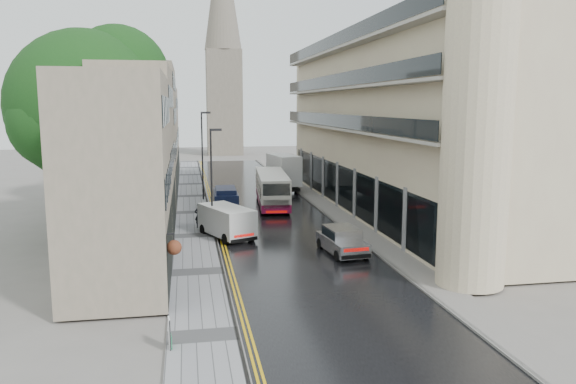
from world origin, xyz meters
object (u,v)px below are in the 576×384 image
object	(u,v)px
cream_bus	(261,195)
pedestrian	(199,216)
tree_far	(116,133)
white_van	(225,228)
silver_hatchback	(338,247)
lamp_post_far	(202,156)
lamp_post_near	(212,183)
navy_van	(216,204)
estate_sign	(169,333)
tree_near	(87,132)
white_lorry	(277,175)

from	to	relation	value
cream_bus	pedestrian	size ratio (longest dim) A/B	6.03
tree_far	white_van	distance (m)	18.92
silver_hatchback	lamp_post_far	world-z (taller)	lamp_post_far
white_van	lamp_post_near	distance (m)	3.56
navy_van	estate_sign	size ratio (longest dim) A/B	4.27
white_van	estate_sign	bearing A→B (deg)	-124.61
white_van	cream_bus	bearing A→B (deg)	47.67
white_van	lamp_post_near	bearing A→B (deg)	83.21
white_van	pedestrian	distance (m)	5.03
navy_van	lamp_post_near	bearing A→B (deg)	-93.85
silver_hatchback	tree_near	bearing A→B (deg)	145.10
lamp_post_far	silver_hatchback	bearing A→B (deg)	-87.15
tree_far	white_van	bearing A→B (deg)	-63.23
tree_far	cream_bus	distance (m)	14.04
estate_sign	tree_far	bearing A→B (deg)	93.43
tree_far	pedestrian	xyz separation A→B (m)	(6.69, -11.46, -5.25)
tree_far	white_lorry	size ratio (longest dim) A/B	1.76
tree_near	tree_far	bearing A→B (deg)	88.68
white_lorry	pedestrian	distance (m)	17.01
navy_van	silver_hatchback	bearing A→B (deg)	-63.29
silver_hatchback	pedestrian	bearing A→B (deg)	122.03
lamp_post_far	cream_bus	bearing A→B (deg)	-69.57
white_lorry	white_van	world-z (taller)	white_lorry
lamp_post_near	white_van	bearing A→B (deg)	-86.52
tree_near	white_lorry	size ratio (longest dim) A/B	1.96
silver_hatchback	lamp_post_near	world-z (taller)	lamp_post_near
silver_hatchback	lamp_post_near	bearing A→B (deg)	126.78
white_van	estate_sign	size ratio (longest dim) A/B	4.44
white_van	navy_van	world-z (taller)	navy_van
navy_van	pedestrian	distance (m)	3.48
tree_near	white_van	size ratio (longest dim) A/B	2.95
silver_hatchback	navy_van	xyz separation A→B (m)	(-6.09, 12.90, 0.36)
tree_near	white_lorry	bearing A→B (deg)	47.73
navy_van	estate_sign	world-z (taller)	navy_van
pedestrian	lamp_post_near	distance (m)	3.66
navy_van	tree_far	bearing A→B (deg)	135.65
silver_hatchback	navy_van	size ratio (longest dim) A/B	0.94
cream_bus	silver_hatchback	xyz separation A→B (m)	(2.27, -15.32, -0.62)
cream_bus	white_lorry	xyz separation A→B (m)	(2.87, 9.34, 0.44)
white_lorry	white_van	distance (m)	20.83
pedestrian	navy_van	bearing A→B (deg)	-110.32
lamp_post_far	white_van	bearing A→B (deg)	-101.52
tree_near	estate_sign	distance (m)	20.04
lamp_post_far	white_lorry	bearing A→B (deg)	7.07
cream_bus	navy_van	size ratio (longest dim) A/B	2.30
tree_far	lamp_post_far	size ratio (longest dim) A/B	1.57
tree_near	lamp_post_near	size ratio (longest dim) A/B	1.98
white_van	white_lorry	bearing A→B (deg)	48.67
white_lorry	lamp_post_far	distance (m)	8.21
white_lorry	cream_bus	bearing A→B (deg)	-115.98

